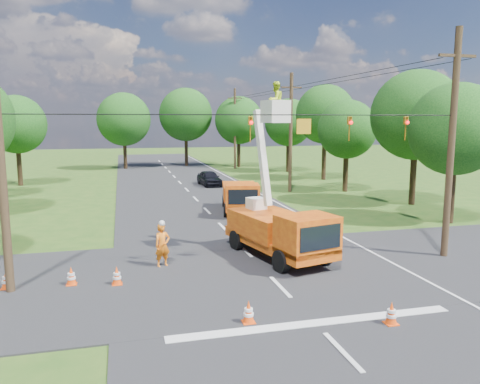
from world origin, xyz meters
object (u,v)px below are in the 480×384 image
object	(u,v)px
traffic_cone_2	(251,229)
traffic_cone_5	(71,276)
tree_right_c	(347,129)
tree_far_b	(186,115)
ground_worker	(162,245)
second_truck	(240,196)
tree_right_e	(289,123)
tree_right_d	(325,114)
tree_left_f	(16,125)
traffic_cone_3	(275,219)
bucket_truck	(280,222)
traffic_cone_6	(6,280)
tree_far_c	(239,120)
pole_right_far	(235,128)
traffic_cone_7	(266,200)
distant_car	(209,178)
tree_right_b	(416,115)
traffic_cone_1	(391,313)
pole_right_mid	(291,132)
tree_right_a	(456,129)
pole_left	(1,167)
traffic_cone_4	(117,276)
pole_right_near	(451,143)
tree_far_a	(124,119)
traffic_cone_0	(249,312)

from	to	relation	value
traffic_cone_2	traffic_cone_5	bearing A→B (deg)	-145.91
tree_right_c	tree_far_b	size ratio (longest dim) A/B	0.76
ground_worker	second_truck	bearing A→B (deg)	39.56
tree_right_e	ground_worker	bearing A→B (deg)	-118.00
tree_right_d	tree_left_f	bearing A→B (deg)	174.21
traffic_cone_2	traffic_cone_3	world-z (taller)	same
bucket_truck	traffic_cone_2	world-z (taller)	bucket_truck
traffic_cone_6	ground_worker	bearing A→B (deg)	12.61
traffic_cone_5	tree_right_e	world-z (taller)	tree_right_e
tree_far_c	traffic_cone_6	bearing A→B (deg)	-114.74
second_truck	pole_right_far	size ratio (longest dim) A/B	0.60
traffic_cone_7	tree_right_e	world-z (taller)	tree_right_e
distant_car	traffic_cone_5	size ratio (longest dim) A/B	5.84
traffic_cone_2	second_truck	bearing A→B (deg)	80.89
traffic_cone_6	tree_right_b	world-z (taller)	tree_right_b
traffic_cone_1	pole_right_mid	world-z (taller)	pole_right_mid
tree_right_a	tree_right_d	xyz separation A→B (m)	(1.30, 21.00, 1.12)
tree_right_c	tree_far_c	world-z (taller)	tree_far_c
ground_worker	tree_left_f	distance (m)	30.75
pole_right_far	tree_far_c	distance (m)	2.43
traffic_cone_3	tree_right_a	xyz separation A→B (m)	(10.39, -1.96, 5.20)
traffic_cone_3	pole_left	xyz separation A→B (m)	(-12.61, -7.96, 4.14)
traffic_cone_4	pole_right_mid	size ratio (longest dim) A/B	0.07
bucket_truck	traffic_cone_2	xyz separation A→B (m)	(-0.11, 4.36, -1.27)
traffic_cone_2	traffic_cone_5	size ratio (longest dim) A/B	1.00
pole_right_mid	tree_right_e	bearing A→B (deg)	70.54
pole_right_near	pole_left	distance (m)	18.01
traffic_cone_1	traffic_cone_7	world-z (taller)	same
pole_right_far	tree_right_b	xyz separation A→B (m)	(6.50, -28.00, 1.33)
traffic_cone_2	pole_right_far	world-z (taller)	pole_right_far
distant_car	tree_right_b	distance (m)	19.22
bucket_truck	tree_right_d	size ratio (longest dim) A/B	0.80
traffic_cone_6	tree_far_a	bearing A→B (deg)	83.72
traffic_cone_7	pole_right_near	distance (m)	15.80
second_truck	tree_right_e	world-z (taller)	tree_right_e
pole_left	traffic_cone_6	bearing A→B (deg)	120.63
traffic_cone_0	tree_far_a	xyz separation A→B (m)	(-3.07, 47.63, 5.83)
bucket_truck	pole_right_far	size ratio (longest dim) A/B	0.78
traffic_cone_1	tree_right_b	distance (m)	22.73
pole_right_mid	tree_far_a	world-z (taller)	pole_right_mid
traffic_cone_7	tree_far_c	size ratio (longest dim) A/B	0.08
traffic_cone_0	tree_left_f	world-z (taller)	tree_left_f
second_truck	tree_far_c	world-z (taller)	tree_far_c
traffic_cone_3	tree_right_b	distance (m)	13.95
traffic_cone_3	tree_right_a	bearing A→B (deg)	-10.67
tree_right_d	tree_far_b	world-z (taller)	tree_far_b
second_truck	tree_far_c	xyz separation A→B (m)	(7.40, 29.84, 4.95)
second_truck	tree_far_b	xyz separation A→B (m)	(0.90, 32.84, 5.69)
tree_right_e	bucket_truck	bearing A→B (deg)	-110.65
traffic_cone_1	tree_right_b	bearing A→B (deg)	54.25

